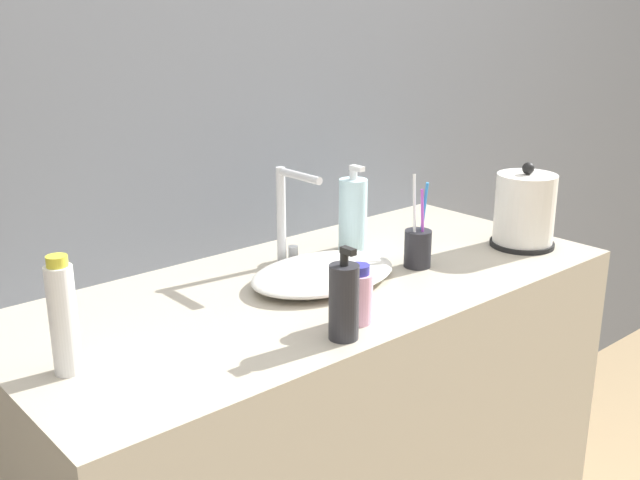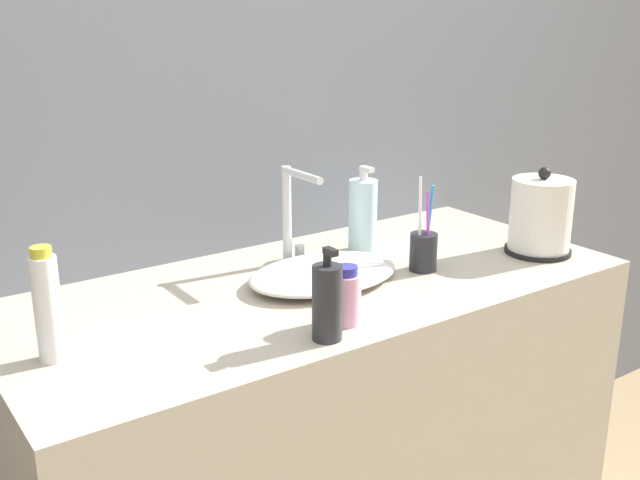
{
  "view_description": "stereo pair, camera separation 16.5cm",
  "coord_description": "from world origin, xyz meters",
  "px_view_note": "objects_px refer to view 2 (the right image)",
  "views": [
    {
      "loc": [
        -1.03,
        -0.87,
        1.51
      ],
      "look_at": [
        0.0,
        0.31,
        1.01
      ],
      "focal_mm": 42.0,
      "sensor_mm": 36.0,
      "label": 1
    },
    {
      "loc": [
        -0.9,
        -0.97,
        1.51
      ],
      "look_at": [
        0.0,
        0.31,
        1.01
      ],
      "focal_mm": 42.0,
      "sensor_mm": 36.0,
      "label": 2
    }
  ],
  "objects_px": {
    "electric_kettle": "(540,219)",
    "faucet": "(292,211)",
    "shampoo_bottle": "(346,297)",
    "mouthwash_bottle": "(47,307)",
    "toothbrush_cup": "(423,250)",
    "hand_cream_bottle": "(327,302)",
    "lotion_bottle": "(363,215)"
  },
  "relations": [
    {
      "from": "electric_kettle",
      "to": "shampoo_bottle",
      "type": "bearing_deg",
      "value": -173.7
    },
    {
      "from": "shampoo_bottle",
      "to": "mouthwash_bottle",
      "type": "xyz_separation_m",
      "value": [
        -0.52,
        0.17,
        0.05
      ]
    },
    {
      "from": "faucet",
      "to": "hand_cream_bottle",
      "type": "distance_m",
      "value": 0.42
    },
    {
      "from": "electric_kettle",
      "to": "toothbrush_cup",
      "type": "relative_size",
      "value": 0.99
    },
    {
      "from": "shampoo_bottle",
      "to": "lotion_bottle",
      "type": "bearing_deg",
      "value": 47.94
    },
    {
      "from": "faucet",
      "to": "lotion_bottle",
      "type": "distance_m",
      "value": 0.21
    },
    {
      "from": "electric_kettle",
      "to": "toothbrush_cup",
      "type": "height_order",
      "value": "toothbrush_cup"
    },
    {
      "from": "lotion_bottle",
      "to": "toothbrush_cup",
      "type": "bearing_deg",
      "value": -82.15
    },
    {
      "from": "faucet",
      "to": "mouthwash_bottle",
      "type": "xyz_separation_m",
      "value": [
        -0.62,
        -0.18,
        -0.03
      ]
    },
    {
      "from": "electric_kettle",
      "to": "toothbrush_cup",
      "type": "distance_m",
      "value": 0.33
    },
    {
      "from": "toothbrush_cup",
      "to": "shampoo_bottle",
      "type": "xyz_separation_m",
      "value": [
        -0.33,
        -0.14,
        0.01
      ]
    },
    {
      "from": "lotion_bottle",
      "to": "mouthwash_bottle",
      "type": "height_order",
      "value": "lotion_bottle"
    },
    {
      "from": "toothbrush_cup",
      "to": "mouthwash_bottle",
      "type": "height_order",
      "value": "toothbrush_cup"
    },
    {
      "from": "faucet",
      "to": "shampoo_bottle",
      "type": "relative_size",
      "value": 2.01
    },
    {
      "from": "mouthwash_bottle",
      "to": "electric_kettle",
      "type": "bearing_deg",
      "value": -4.72
    },
    {
      "from": "faucet",
      "to": "shampoo_bottle",
      "type": "xyz_separation_m",
      "value": [
        -0.1,
        -0.35,
        -0.08
      ]
    },
    {
      "from": "toothbrush_cup",
      "to": "lotion_bottle",
      "type": "bearing_deg",
      "value": 97.85
    },
    {
      "from": "lotion_bottle",
      "to": "mouthwash_bottle",
      "type": "bearing_deg",
      "value": -168.36
    },
    {
      "from": "hand_cream_bottle",
      "to": "mouthwash_bottle",
      "type": "bearing_deg",
      "value": 155.1
    },
    {
      "from": "electric_kettle",
      "to": "faucet",
      "type": "bearing_deg",
      "value": 153.86
    },
    {
      "from": "faucet",
      "to": "hand_cream_bottle",
      "type": "bearing_deg",
      "value": -114.22
    },
    {
      "from": "toothbrush_cup",
      "to": "hand_cream_bottle",
      "type": "bearing_deg",
      "value": -156.05
    },
    {
      "from": "mouthwash_bottle",
      "to": "hand_cream_bottle",
      "type": "distance_m",
      "value": 0.49
    },
    {
      "from": "faucet",
      "to": "lotion_bottle",
      "type": "relative_size",
      "value": 1.09
    },
    {
      "from": "electric_kettle",
      "to": "shampoo_bottle",
      "type": "height_order",
      "value": "electric_kettle"
    },
    {
      "from": "lotion_bottle",
      "to": "mouthwash_bottle",
      "type": "relative_size",
      "value": 1.04
    },
    {
      "from": "toothbrush_cup",
      "to": "lotion_bottle",
      "type": "distance_m",
      "value": 0.2
    },
    {
      "from": "faucet",
      "to": "lotion_bottle",
      "type": "xyz_separation_m",
      "value": [
        0.21,
        -0.01,
        -0.04
      ]
    },
    {
      "from": "shampoo_bottle",
      "to": "mouthwash_bottle",
      "type": "distance_m",
      "value": 0.54
    },
    {
      "from": "shampoo_bottle",
      "to": "faucet",
      "type": "bearing_deg",
      "value": 73.86
    },
    {
      "from": "mouthwash_bottle",
      "to": "faucet",
      "type": "bearing_deg",
      "value": 15.96
    },
    {
      "from": "shampoo_bottle",
      "to": "toothbrush_cup",
      "type": "bearing_deg",
      "value": 23.24
    }
  ]
}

